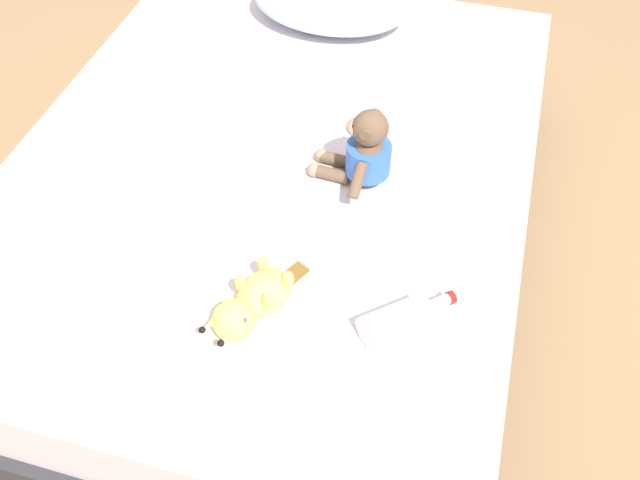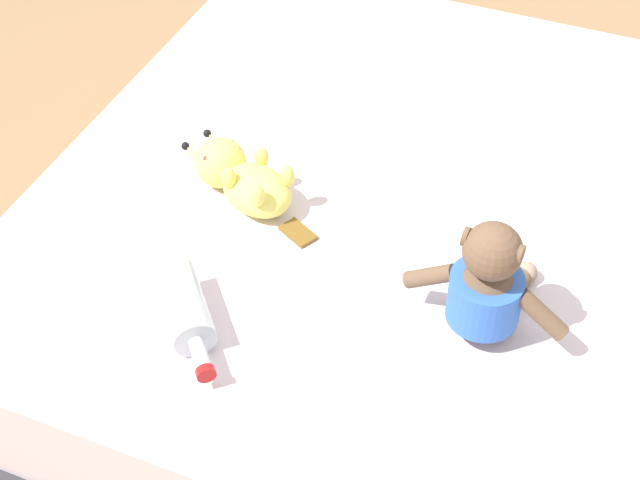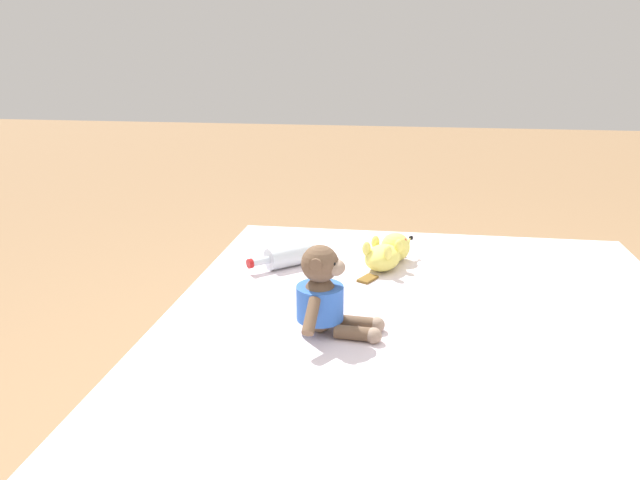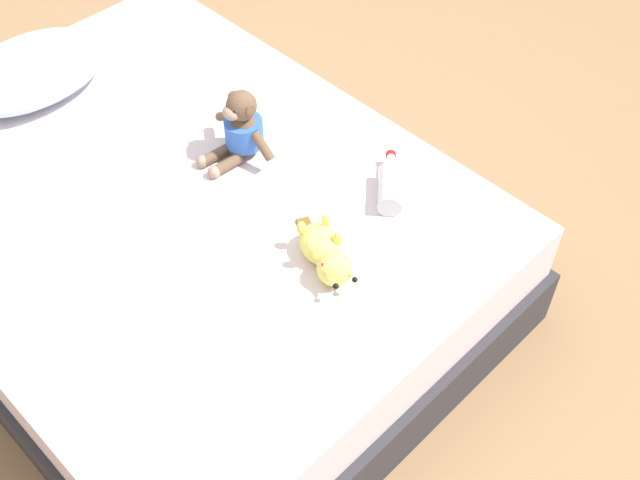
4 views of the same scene
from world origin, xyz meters
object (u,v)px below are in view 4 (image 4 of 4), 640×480
object	(u,v)px
plush_monkey	(241,130)
pillow	(31,71)
glass_bottle	(390,187)
plush_yellow_creature	(326,254)
bed	(177,236)

from	to	relation	value
plush_monkey	pillow	bearing A→B (deg)	111.50
glass_bottle	pillow	bearing A→B (deg)	111.75
glass_bottle	plush_yellow_creature	bearing A→B (deg)	-170.46
plush_monkey	glass_bottle	bearing A→B (deg)	-67.84
pillow	glass_bottle	size ratio (longest dim) A/B	2.60
pillow	glass_bottle	distance (m)	1.31
plush_monkey	glass_bottle	xyz separation A→B (m)	(0.19, -0.46, -0.06)
glass_bottle	bed	bearing A→B (deg)	132.50
bed	glass_bottle	distance (m)	0.73
pillow	plush_monkey	xyz separation A→B (m)	(0.30, -0.75, 0.02)
plush_yellow_creature	glass_bottle	distance (m)	0.34
pillow	plush_monkey	size ratio (longest dim) A/B	1.94
plush_monkey	plush_yellow_creature	bearing A→B (deg)	-105.39
plush_monkey	glass_bottle	size ratio (longest dim) A/B	1.34
bed	plush_monkey	xyz separation A→B (m)	(0.27, -0.04, 0.32)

